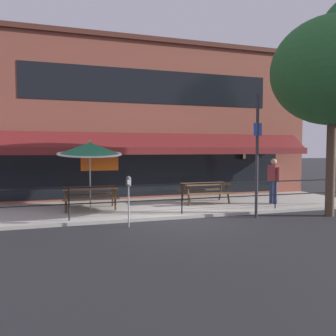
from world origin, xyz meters
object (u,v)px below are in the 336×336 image
pedestrian_walking (273,179)px  street_sign_pole (257,155)px  parking_meter_near (128,186)px  picnic_table_left (90,192)px  picnic_table_centre (205,187)px  patio_umbrella_left (90,149)px

pedestrian_walking → street_sign_pole: (-1.75, -1.64, 0.93)m
parking_meter_near → street_sign_pole: size_ratio=0.37×
parking_meter_near → street_sign_pole: (4.09, 0.09, 0.84)m
parking_meter_near → picnic_table_left: bearing=110.0°
pedestrian_walking → parking_meter_near: 6.09m
picnic_table_centre → pedestrian_walking: 2.60m
picnic_table_left → pedestrian_walking: bearing=-6.1°
pedestrian_walking → parking_meter_near: size_ratio=1.20×
pedestrian_walking → picnic_table_centre: bearing=159.9°
patio_umbrella_left → picnic_table_left: bearing=90.0°
patio_umbrella_left → parking_meter_near: size_ratio=1.68×
parking_meter_near → patio_umbrella_left: bearing=110.3°
picnic_table_centre → picnic_table_left: bearing=-177.8°
picnic_table_left → picnic_table_centre: same height
patio_umbrella_left → street_sign_pole: bearing=-25.0°
picnic_table_centre → street_sign_pole: size_ratio=0.47×
street_sign_pole → parking_meter_near: bearing=-178.7°
picnic_table_left → patio_umbrella_left: (-0.00, -0.03, 1.47)m
picnic_table_centre → street_sign_pole: street_sign_pole is taller
patio_umbrella_left → pedestrian_walking: bearing=-5.8°
picnic_table_left → picnic_table_centre: bearing=2.2°
picnic_table_centre → patio_umbrella_left: (-4.31, -0.20, 1.47)m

